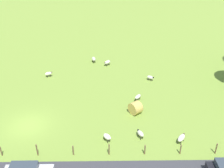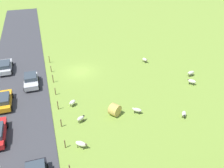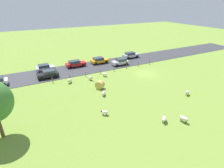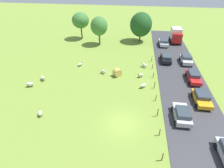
% 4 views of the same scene
% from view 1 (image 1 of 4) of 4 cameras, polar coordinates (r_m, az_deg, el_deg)
% --- Properties ---
extents(ground_plane, '(160.00, 160.00, 0.00)m').
position_cam_1_polar(ground_plane, '(29.53, -17.86, -8.59)').
color(ground_plane, olive).
extents(sheep_0, '(1.16, 1.17, 0.81)m').
position_cam_1_polar(sheep_0, '(40.50, -1.05, 4.79)').
color(sheep_0, silver).
rests_on(sheep_0, ground_plane).
extents(sheep_1, '(0.83, 1.10, 0.76)m').
position_cam_1_polar(sheep_1, '(38.19, -13.77, 2.22)').
color(sheep_1, silver).
rests_on(sheep_1, ground_plane).
extents(sheep_2, '(1.06, 0.82, 0.77)m').
position_cam_1_polar(sheep_2, '(26.42, 6.26, -10.75)').
color(sheep_2, beige).
rests_on(sheep_2, ground_plane).
extents(sheep_3, '(1.33, 0.80, 0.84)m').
position_cam_1_polar(sheep_3, '(41.66, -4.03, 5.49)').
color(sheep_3, beige).
rests_on(sheep_3, ground_plane).
extents(sheep_4, '(1.03, 0.98, 0.80)m').
position_cam_1_polar(sheep_4, '(25.90, -1.06, -11.51)').
color(sheep_4, white).
rests_on(sheep_4, ground_plane).
extents(sheep_5, '(1.14, 1.01, 0.75)m').
position_cam_1_polar(sheep_5, '(31.95, 5.71, -2.81)').
color(sheep_5, beige).
rests_on(sheep_5, ground_plane).
extents(sheep_6, '(1.24, 1.13, 0.80)m').
position_cam_1_polar(sheep_6, '(26.65, 14.99, -11.35)').
color(sheep_6, silver).
rests_on(sheep_6, ground_plane).
extents(sheep_7, '(0.90, 1.05, 0.70)m').
position_cam_1_polar(sheep_7, '(36.61, 8.40, 1.45)').
color(sheep_7, silver).
rests_on(sheep_7, ground_plane).
extents(hay_bale_0, '(1.80, 1.73, 1.45)m').
position_cam_1_polar(hay_bale_0, '(29.56, 5.16, -5.25)').
color(hay_bale_0, tan).
rests_on(hay_bale_0, ground_plane).
extents(fence_post_1, '(0.12, 0.12, 1.07)m').
position_cam_1_polar(fence_post_1, '(26.48, -23.18, -13.42)').
color(fence_post_1, brown).
rests_on(fence_post_1, ground_plane).
extents(fence_post_2, '(0.12, 0.12, 1.28)m').
position_cam_1_polar(fence_post_2, '(25.36, -16.14, -13.75)').
color(fence_post_2, brown).
rests_on(fence_post_2, ground_plane).
extents(fence_post_3, '(0.12, 0.12, 1.09)m').
position_cam_1_polar(fence_post_3, '(24.77, -8.52, -14.22)').
color(fence_post_3, brown).
rests_on(fence_post_3, ground_plane).
extents(fence_post_4, '(0.12, 0.12, 1.26)m').
position_cam_1_polar(fence_post_4, '(24.49, -0.64, -14.16)').
color(fence_post_4, brown).
rests_on(fence_post_4, ground_plane).
extents(fence_post_5, '(0.12, 0.12, 1.08)m').
position_cam_1_polar(fence_post_5, '(24.77, 7.23, -14.13)').
color(fence_post_5, brown).
rests_on(fence_post_5, ground_plane).
extents(fence_post_6, '(0.12, 0.12, 1.06)m').
position_cam_1_polar(fence_post_6, '(25.42, 14.81, -13.72)').
color(fence_post_6, brown).
rests_on(fence_post_6, ground_plane).
extents(fence_post_7, '(0.12, 0.12, 1.20)m').
position_cam_1_polar(fence_post_7, '(26.42, 21.91, -13.01)').
color(fence_post_7, brown).
rests_on(fence_post_7, ground_plane).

